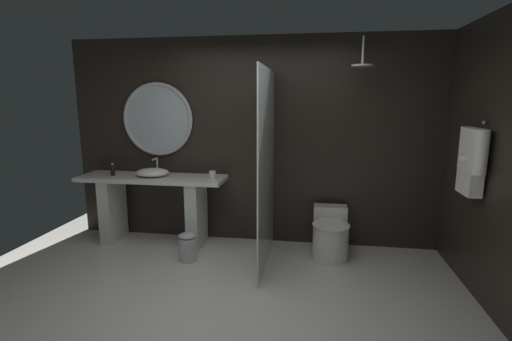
{
  "coord_description": "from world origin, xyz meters",
  "views": [
    {
      "loc": [
        0.77,
        -2.78,
        1.84
      ],
      "look_at": [
        0.2,
        0.8,
        1.14
      ],
      "focal_mm": 26.08,
      "sensor_mm": 36.0,
      "label": 1
    }
  ],
  "objects_px": {
    "soap_dispenser": "(113,170)",
    "toilet": "(330,235)",
    "rain_shower_head": "(362,64)",
    "round_wall_mirror": "(158,119)",
    "tumbler_cup": "(213,175)",
    "vessel_sink": "(152,172)",
    "waste_bin": "(188,247)",
    "hanging_bathrobe": "(472,159)"
  },
  "relations": [
    {
      "from": "soap_dispenser",
      "to": "toilet",
      "type": "bearing_deg",
      "value": -1.19
    },
    {
      "from": "rain_shower_head",
      "to": "toilet",
      "type": "xyz_separation_m",
      "value": [
        -0.27,
        -0.03,
        -1.95
      ]
    },
    {
      "from": "rain_shower_head",
      "to": "toilet",
      "type": "height_order",
      "value": "rain_shower_head"
    },
    {
      "from": "soap_dispenser",
      "to": "round_wall_mirror",
      "type": "distance_m",
      "value": 0.86
    },
    {
      "from": "tumbler_cup",
      "to": "toilet",
      "type": "height_order",
      "value": "tumbler_cup"
    },
    {
      "from": "vessel_sink",
      "to": "toilet",
      "type": "distance_m",
      "value": 2.32
    },
    {
      "from": "round_wall_mirror",
      "to": "toilet",
      "type": "distance_m",
      "value": 2.62
    },
    {
      "from": "tumbler_cup",
      "to": "round_wall_mirror",
      "type": "bearing_deg",
      "value": 159.55
    },
    {
      "from": "waste_bin",
      "to": "vessel_sink",
      "type": "bearing_deg",
      "value": 142.18
    },
    {
      "from": "toilet",
      "to": "tumbler_cup",
      "type": "bearing_deg",
      "value": 177.69
    },
    {
      "from": "vessel_sink",
      "to": "waste_bin",
      "type": "relative_size",
      "value": 1.26
    },
    {
      "from": "vessel_sink",
      "to": "toilet",
      "type": "relative_size",
      "value": 0.65
    },
    {
      "from": "hanging_bathrobe",
      "to": "waste_bin",
      "type": "distance_m",
      "value": 3.07
    },
    {
      "from": "vessel_sink",
      "to": "rain_shower_head",
      "type": "height_order",
      "value": "rain_shower_head"
    },
    {
      "from": "soap_dispenser",
      "to": "toilet",
      "type": "distance_m",
      "value": 2.83
    },
    {
      "from": "vessel_sink",
      "to": "toilet",
      "type": "height_order",
      "value": "vessel_sink"
    },
    {
      "from": "soap_dispenser",
      "to": "rain_shower_head",
      "type": "xyz_separation_m",
      "value": [
        3.01,
        -0.02,
        1.26
      ]
    },
    {
      "from": "waste_bin",
      "to": "toilet",
      "type": "bearing_deg",
      "value": 12.97
    },
    {
      "from": "hanging_bathrobe",
      "to": "waste_bin",
      "type": "relative_size",
      "value": 2.07
    },
    {
      "from": "rain_shower_head",
      "to": "waste_bin",
      "type": "bearing_deg",
      "value": -167.88
    },
    {
      "from": "rain_shower_head",
      "to": "round_wall_mirror",
      "type": "bearing_deg",
      "value": 172.59
    },
    {
      "from": "soap_dispenser",
      "to": "waste_bin",
      "type": "xyz_separation_m",
      "value": [
        1.11,
        -0.43,
        -0.79
      ]
    },
    {
      "from": "round_wall_mirror",
      "to": "rain_shower_head",
      "type": "height_order",
      "value": "rain_shower_head"
    },
    {
      "from": "vessel_sink",
      "to": "soap_dispenser",
      "type": "height_order",
      "value": "vessel_sink"
    },
    {
      "from": "tumbler_cup",
      "to": "rain_shower_head",
      "type": "bearing_deg",
      "value": -0.87
    },
    {
      "from": "soap_dispenser",
      "to": "hanging_bathrobe",
      "type": "height_order",
      "value": "hanging_bathrobe"
    },
    {
      "from": "rain_shower_head",
      "to": "waste_bin",
      "type": "xyz_separation_m",
      "value": [
        -1.89,
        -0.41,
        -2.05
      ]
    },
    {
      "from": "vessel_sink",
      "to": "waste_bin",
      "type": "height_order",
      "value": "vessel_sink"
    },
    {
      "from": "vessel_sink",
      "to": "round_wall_mirror",
      "type": "height_order",
      "value": "round_wall_mirror"
    },
    {
      "from": "soap_dispenser",
      "to": "hanging_bathrobe",
      "type": "bearing_deg",
      "value": -9.15
    },
    {
      "from": "tumbler_cup",
      "to": "hanging_bathrobe",
      "type": "height_order",
      "value": "hanging_bathrobe"
    },
    {
      "from": "toilet",
      "to": "waste_bin",
      "type": "relative_size",
      "value": 1.92
    },
    {
      "from": "tumbler_cup",
      "to": "round_wall_mirror",
      "type": "xyz_separation_m",
      "value": [
        -0.8,
        0.3,
        0.65
      ]
    },
    {
      "from": "tumbler_cup",
      "to": "waste_bin",
      "type": "bearing_deg",
      "value": -114.19
    },
    {
      "from": "tumbler_cup",
      "to": "soap_dispenser",
      "type": "xyz_separation_m",
      "value": [
        -1.31,
        -0.0,
        0.02
      ]
    },
    {
      "from": "toilet",
      "to": "waste_bin",
      "type": "xyz_separation_m",
      "value": [
        -1.63,
        -0.37,
        -0.1
      ]
    },
    {
      "from": "hanging_bathrobe",
      "to": "toilet",
      "type": "bearing_deg",
      "value": 154.59
    },
    {
      "from": "round_wall_mirror",
      "to": "toilet",
      "type": "height_order",
      "value": "round_wall_mirror"
    },
    {
      "from": "soap_dispenser",
      "to": "round_wall_mirror",
      "type": "height_order",
      "value": "round_wall_mirror"
    },
    {
      "from": "soap_dispenser",
      "to": "waste_bin",
      "type": "distance_m",
      "value": 1.43
    },
    {
      "from": "tumbler_cup",
      "to": "toilet",
      "type": "relative_size",
      "value": 0.16
    },
    {
      "from": "tumbler_cup",
      "to": "waste_bin",
      "type": "distance_m",
      "value": 0.9
    }
  ]
}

